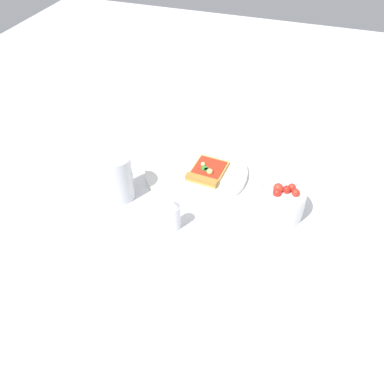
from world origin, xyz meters
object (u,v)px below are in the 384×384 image
(plate, at_px, (196,171))
(salad_bowl, at_px, (280,201))
(pizza_slice_main, at_px, (207,172))
(soda_glass, at_px, (119,178))
(pepper_shaker, at_px, (174,215))

(plate, distance_m, salad_bowl, 0.25)
(pizza_slice_main, height_order, salad_bowl, salad_bowl)
(soda_glass, distance_m, pepper_shaker, 0.17)
(soda_glass, bearing_deg, plate, 134.08)
(pizza_slice_main, xyz_separation_m, pepper_shaker, (0.19, -0.02, 0.02))
(plate, distance_m, pepper_shaker, 0.20)
(plate, relative_size, pepper_shaker, 3.48)
(plate, xyz_separation_m, pepper_shaker, (0.20, 0.01, 0.03))
(pizza_slice_main, bearing_deg, pepper_shaker, -6.16)
(plate, relative_size, pizza_slice_main, 2.34)
(pizza_slice_main, relative_size, pepper_shaker, 1.49)
(plate, bearing_deg, salad_bowl, 71.82)
(pepper_shaker, bearing_deg, salad_bowl, 119.26)
(pepper_shaker, bearing_deg, plate, -176.44)
(soda_glass, bearing_deg, pizza_slice_main, 125.99)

